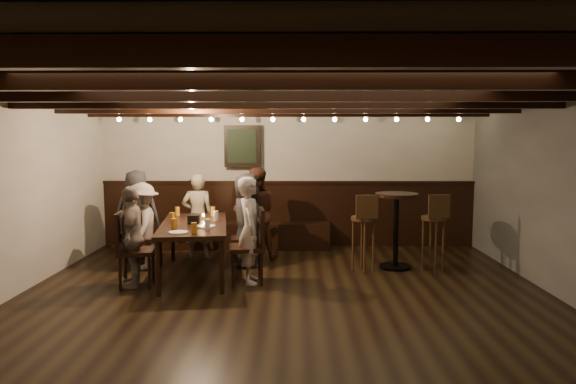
{
  "coord_description": "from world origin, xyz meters",
  "views": [
    {
      "loc": [
        0.1,
        -5.49,
        1.89
      ],
      "look_at": [
        0.02,
        1.3,
        1.17
      ],
      "focal_mm": 32.0,
      "sensor_mm": 36.0,
      "label": 1
    }
  ],
  "objects_px": {
    "chair_right_near": "(245,248)",
    "person_right_near": "(247,220)",
    "person_left_far": "(132,237)",
    "person_right_far": "(250,230)",
    "person_left_near": "(143,226)",
    "bar_stool_left": "(363,243)",
    "bar_stool_right": "(433,242)",
    "high_top_table": "(396,219)",
    "person_bench_right": "(255,213)",
    "chair_left_near": "(146,249)",
    "chair_left_far": "(135,264)",
    "person_bench_left": "(137,216)",
    "chair_right_far": "(248,260)",
    "person_bench_centre": "(198,216)",
    "dining_table": "(194,228)"
  },
  "relations": [
    {
      "from": "person_left_near",
      "to": "bar_stool_left",
      "type": "height_order",
      "value": "person_left_near"
    },
    {
      "from": "bar_stool_left",
      "to": "dining_table",
      "type": "bearing_deg",
      "value": 177.67
    },
    {
      "from": "chair_right_near",
      "to": "person_right_far",
      "type": "distance_m",
      "value": 1.0
    },
    {
      "from": "person_right_far",
      "to": "bar_stool_left",
      "type": "relative_size",
      "value": 1.25
    },
    {
      "from": "chair_left_far",
      "to": "bar_stool_right",
      "type": "bearing_deg",
      "value": 93.6
    },
    {
      "from": "dining_table",
      "to": "person_left_near",
      "type": "distance_m",
      "value": 0.88
    },
    {
      "from": "person_left_near",
      "to": "bar_stool_left",
      "type": "bearing_deg",
      "value": 79.89
    },
    {
      "from": "person_right_far",
      "to": "person_bench_right",
      "type": "bearing_deg",
      "value": -6.34
    },
    {
      "from": "dining_table",
      "to": "person_right_far",
      "type": "height_order",
      "value": "person_right_far"
    },
    {
      "from": "chair_left_far",
      "to": "person_bench_centre",
      "type": "xyz_separation_m",
      "value": [
        0.51,
        1.58,
        0.38
      ]
    },
    {
      "from": "person_right_near",
      "to": "bar_stool_right",
      "type": "height_order",
      "value": "person_right_near"
    },
    {
      "from": "person_left_near",
      "to": "high_top_table",
      "type": "relative_size",
      "value": 1.14
    },
    {
      "from": "person_left_far",
      "to": "person_right_far",
      "type": "distance_m",
      "value": 1.5
    },
    {
      "from": "person_bench_right",
      "to": "bar_stool_left",
      "type": "bearing_deg",
      "value": 145.5
    },
    {
      "from": "person_right_near",
      "to": "chair_right_far",
      "type": "bearing_deg",
      "value": 178.13
    },
    {
      "from": "person_bench_left",
      "to": "high_top_table",
      "type": "height_order",
      "value": "person_bench_left"
    },
    {
      "from": "bar_stool_right",
      "to": "bar_stool_left",
      "type": "bearing_deg",
      "value": 174.31
    },
    {
      "from": "chair_left_far",
      "to": "chair_right_near",
      "type": "distance_m",
      "value": 1.7
    },
    {
      "from": "person_bench_left",
      "to": "person_right_near",
      "type": "distance_m",
      "value": 1.71
    },
    {
      "from": "chair_left_far",
      "to": "person_left_near",
      "type": "height_order",
      "value": "person_left_near"
    },
    {
      "from": "chair_right_near",
      "to": "bar_stool_left",
      "type": "bearing_deg",
      "value": -108.65
    },
    {
      "from": "chair_right_near",
      "to": "person_left_far",
      "type": "xyz_separation_m",
      "value": [
        -1.33,
        -1.09,
        0.39
      ]
    },
    {
      "from": "chair_right_near",
      "to": "person_left_near",
      "type": "relative_size",
      "value": 0.68
    },
    {
      "from": "chair_right_far",
      "to": "person_left_near",
      "type": "bearing_deg",
      "value": 58.53
    },
    {
      "from": "chair_left_near",
      "to": "person_bench_right",
      "type": "relative_size",
      "value": 0.65
    },
    {
      "from": "chair_left_far",
      "to": "person_left_near",
      "type": "bearing_deg",
      "value": -178.1
    },
    {
      "from": "person_bench_right",
      "to": "person_bench_left",
      "type": "bearing_deg",
      "value": 0.0
    },
    {
      "from": "person_right_near",
      "to": "high_top_table",
      "type": "distance_m",
      "value": 2.18
    },
    {
      "from": "person_right_near",
      "to": "bar_stool_right",
      "type": "bearing_deg",
      "value": -103.85
    },
    {
      "from": "chair_right_far",
      "to": "chair_right_near",
      "type": "bearing_deg",
      "value": 0.17
    },
    {
      "from": "chair_left_far",
      "to": "person_left_far",
      "type": "distance_m",
      "value": 0.35
    },
    {
      "from": "person_bench_left",
      "to": "high_top_table",
      "type": "relative_size",
      "value": 1.29
    },
    {
      "from": "person_bench_left",
      "to": "bar_stool_right",
      "type": "bearing_deg",
      "value": 165.61
    },
    {
      "from": "person_left_far",
      "to": "bar_stool_right",
      "type": "xyz_separation_m",
      "value": [
        4.04,
        0.82,
        -0.23
      ]
    },
    {
      "from": "chair_left_near",
      "to": "high_top_table",
      "type": "height_order",
      "value": "high_top_table"
    },
    {
      "from": "chair_left_far",
      "to": "bar_stool_right",
      "type": "height_order",
      "value": "bar_stool_right"
    },
    {
      "from": "chair_left_far",
      "to": "bar_stool_right",
      "type": "relative_size",
      "value": 0.86
    },
    {
      "from": "person_right_far",
      "to": "bar_stool_right",
      "type": "bearing_deg",
      "value": -84.39
    },
    {
      "from": "person_bench_left",
      "to": "person_bench_right",
      "type": "relative_size",
      "value": 0.99
    },
    {
      "from": "chair_right_far",
      "to": "person_left_far",
      "type": "xyz_separation_m",
      "value": [
        -1.46,
        -0.2,
        0.35
      ]
    },
    {
      "from": "chair_left_far",
      "to": "person_bench_right",
      "type": "height_order",
      "value": "person_bench_right"
    },
    {
      "from": "person_right_far",
      "to": "person_left_near",
      "type": "bearing_deg",
      "value": 59.04
    },
    {
      "from": "person_bench_left",
      "to": "person_right_far",
      "type": "distance_m",
      "value": 2.13
    },
    {
      "from": "chair_right_near",
      "to": "person_right_near",
      "type": "height_order",
      "value": "person_right_near"
    },
    {
      "from": "chair_right_near",
      "to": "person_bench_right",
      "type": "distance_m",
      "value": 0.67
    },
    {
      "from": "high_top_table",
      "to": "person_right_near",
      "type": "bearing_deg",
      "value": 176.8
    },
    {
      "from": "person_bench_left",
      "to": "person_left_far",
      "type": "bearing_deg",
      "value": 96.34
    },
    {
      "from": "chair_right_far",
      "to": "person_right_far",
      "type": "distance_m",
      "value": 0.4
    },
    {
      "from": "person_bench_right",
      "to": "person_right_near",
      "type": "distance_m",
      "value": 0.48
    },
    {
      "from": "person_bench_left",
      "to": "chair_left_far",
      "type": "bearing_deg",
      "value": 97.59
    }
  ]
}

